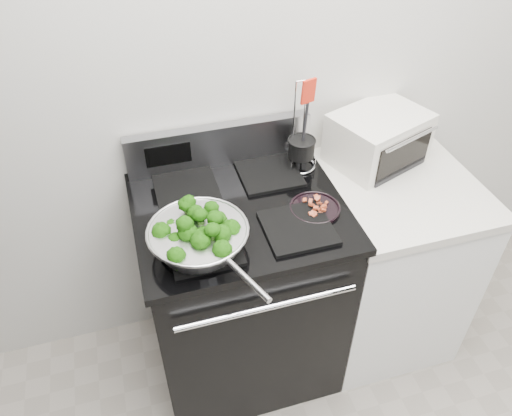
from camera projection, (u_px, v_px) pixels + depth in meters
name	position (u px, v px, depth m)	size (l,w,h in m)	color
back_wall	(290.00, 60.00, 1.92)	(4.00, 0.02, 2.70)	#BCB9B2
gas_range	(241.00, 288.00, 2.17)	(0.79, 0.69, 1.13)	black
counter	(383.00, 261.00, 2.33)	(0.62, 0.68, 0.92)	white
skillet	(199.00, 236.00, 1.67)	(0.35, 0.53, 0.07)	silver
broccoli_pile	(198.00, 232.00, 1.66)	(0.27, 0.27, 0.09)	black
bacon_plate	(315.00, 206.00, 1.85)	(0.19, 0.19, 0.04)	black
utensil_holder	(301.00, 152.00, 2.02)	(0.13, 0.13, 0.39)	silver
toaster_oven	(378.00, 138.00, 2.09)	(0.45, 0.40, 0.22)	silver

